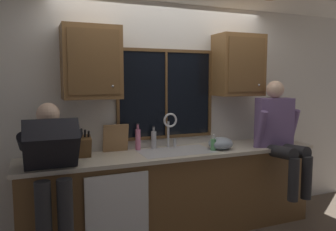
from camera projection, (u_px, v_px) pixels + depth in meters
back_wall at (164, 115)px, 3.89m from camera, size 5.61×0.12×2.55m
window_glass at (166, 94)px, 3.80m from camera, size 1.10×0.02×0.95m
window_frame_top at (166, 51)px, 3.73m from camera, size 1.17×0.02×0.04m
window_frame_bottom at (166, 137)px, 3.84m from camera, size 1.17×0.02×0.04m
window_frame_left at (118, 95)px, 3.57m from camera, size 0.03×0.02×0.95m
window_frame_right at (210, 93)px, 4.00m from camera, size 0.03×0.02×0.95m
window_mullion_center at (166, 94)px, 3.79m from camera, size 0.02×0.02×0.95m
lower_cabinet_run at (175, 194)px, 3.66m from camera, size 3.21×0.58×0.88m
countertop at (176, 153)px, 3.59m from camera, size 3.27×0.62×0.04m
dishwasher_front at (118, 213)px, 3.09m from camera, size 0.60×0.02×0.74m
upper_cabinet_left at (91, 63)px, 3.29m from camera, size 0.57×0.36×0.72m
upper_cabinet_right at (239, 65)px, 3.94m from camera, size 0.57×0.36×0.72m
sink at (176, 160)px, 3.61m from camera, size 0.80×0.46×0.21m
faucet at (170, 126)px, 3.74m from camera, size 0.18×0.09×0.40m
person_standing at (52, 168)px, 2.85m from camera, size 0.53×0.72×1.48m
person_sitting_on_counter at (280, 132)px, 3.77m from camera, size 0.54×0.64×1.26m
knife_block at (85, 147)px, 3.30m from camera, size 0.12×0.18×0.32m
cutting_board at (116, 138)px, 3.55m from camera, size 0.27×0.08×0.30m
mixing_bowl at (221, 143)px, 3.70m from camera, size 0.28×0.28×0.14m
soap_dispenser at (213, 144)px, 3.63m from camera, size 0.06×0.07×0.18m
bottle_green_glass at (154, 139)px, 3.73m from camera, size 0.06×0.06×0.25m
bottle_tall_clear at (138, 139)px, 3.64m from camera, size 0.06×0.06×0.30m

